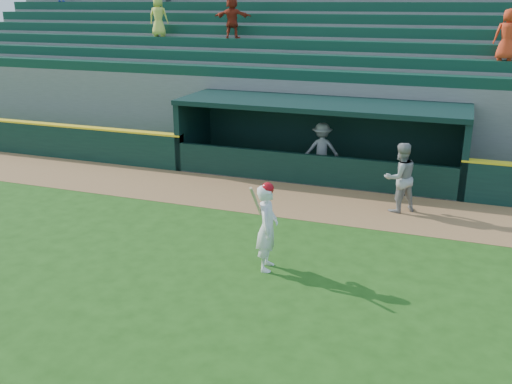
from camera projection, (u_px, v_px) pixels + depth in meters
ground at (231, 270)px, 12.42m from camera, size 120.00×120.00×0.00m
warning_track at (294, 200)px, 16.78m from camera, size 40.00×3.00×0.01m
field_wall_left at (3, 136)px, 22.04m from camera, size 15.50×0.30×1.20m
wall_stripe_left at (0, 120)px, 21.84m from camera, size 15.50×0.32×0.06m
dugout_player_front at (400, 177)px, 15.62m from camera, size 1.20×1.17×1.95m
dugout_player_inside at (322, 149)px, 18.93m from camera, size 1.29×0.96×1.78m
dugout at (321, 133)px, 19.11m from camera, size 9.40×2.80×2.46m
stands at (350, 84)px, 22.85m from camera, size 34.50×6.25×7.15m
batter_at_plate at (267, 226)px, 12.21m from camera, size 0.57×0.87×2.00m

